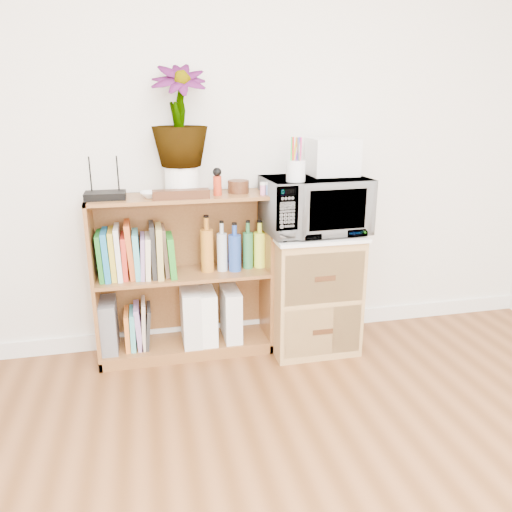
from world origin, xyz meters
name	(u,v)px	position (x,y,z in m)	size (l,w,h in m)	color
skirting_board	(239,328)	(0.00, 2.24, 0.05)	(4.00, 0.02, 0.10)	white
bookshelf	(184,277)	(-0.35, 2.10, 0.47)	(1.00, 0.30, 0.95)	brown
wicker_unit	(311,291)	(0.40, 2.02, 0.35)	(0.50, 0.45, 0.70)	#9E7542
microwave	(314,205)	(0.40, 2.02, 0.88)	(0.57, 0.39, 0.32)	silver
pen_cup	(296,171)	(0.25, 1.91, 1.09)	(0.10, 0.10, 0.11)	silver
small_appliance	(333,157)	(0.52, 2.09, 1.14)	(0.26, 0.22, 0.21)	silver
router	(105,195)	(-0.74, 2.08, 0.97)	(0.21, 0.14, 0.04)	black
white_bowl	(152,195)	(-0.50, 2.07, 0.97)	(0.13, 0.13, 0.03)	white
plant_pot	(182,181)	(-0.33, 2.12, 1.03)	(0.18, 0.18, 0.15)	white
potted_plant	(179,116)	(-0.33, 2.12, 1.37)	(0.30, 0.30, 0.53)	#3D8033
trinket_box	(181,194)	(-0.35, 2.00, 0.97)	(0.30, 0.07, 0.05)	#361E0E
kokeshi_doll	(217,186)	(-0.15, 2.06, 1.00)	(0.05, 0.05, 0.11)	#B52F16
wooden_bowl	(238,187)	(-0.02, 2.11, 0.98)	(0.12, 0.12, 0.07)	#381B0F
paint_jars	(269,189)	(0.13, 2.01, 0.98)	(0.12, 0.04, 0.06)	#CA708A
file_box	(109,325)	(-0.79, 2.10, 0.22)	(0.09, 0.24, 0.30)	slate
magazine_holder_left	(191,315)	(-0.32, 2.09, 0.23)	(0.10, 0.26, 0.33)	silver
magazine_holder_mid	(206,315)	(-0.23, 2.09, 0.23)	(0.10, 0.25, 0.32)	white
magazine_holder_right	(231,313)	(-0.08, 2.09, 0.22)	(0.10, 0.25, 0.31)	silver
cookbooks	(136,253)	(-0.61, 2.10, 0.64)	(0.42, 0.20, 0.31)	#1E7325
liquor_bottles	(233,246)	(-0.06, 2.10, 0.64)	(0.39, 0.07, 0.32)	#C27524
lower_books	(138,326)	(-0.63, 2.10, 0.19)	(0.15, 0.19, 0.28)	orange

